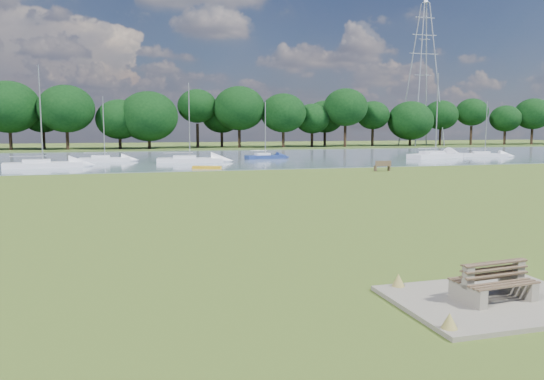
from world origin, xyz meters
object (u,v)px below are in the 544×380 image
object	(u,v)px
sailboat_4	(189,158)
bench_pair	(493,283)
sailboat_3	(484,154)
sailboat_0	(104,158)
riverbank_bench	(383,166)
pylon	(424,52)
sailboat_1	(265,155)
sailboat_5	(435,154)
sailboat_2	(42,163)
kayak	(207,167)

from	to	relation	value
sailboat_4	bench_pair	bearing A→B (deg)	-81.45
bench_pair	sailboat_3	xyz separation A→B (m)	(36.47, 47.65, -0.00)
bench_pair	sailboat_0	xyz separation A→B (m)	(-9.46, 50.91, -0.00)
riverbank_bench	pylon	size ratio (longest dim) A/B	0.05
sailboat_1	pylon	bearing A→B (deg)	29.90
pylon	sailboat_1	distance (m)	55.64
bench_pair	riverbank_bench	size ratio (longest dim) A/B	1.16
pylon	sailboat_5	distance (m)	46.27
riverbank_bench	sailboat_2	size ratio (longest dim) A/B	0.16
sailboat_1	sailboat_3	xyz separation A→B (m)	(27.84, -3.26, -0.02)
sailboat_0	sailboat_3	size ratio (longest dim) A/B	1.02
sailboat_4	sailboat_5	size ratio (longest dim) A/B	0.82
bench_pair	sailboat_0	distance (m)	51.78
riverbank_bench	sailboat_0	world-z (taller)	sailboat_0
sailboat_0	sailboat_1	size ratio (longest dim) A/B	1.05
pylon	sailboat_3	size ratio (longest dim) A/B	4.23
sailboat_0	sailboat_5	xyz separation A→B (m)	(38.20, -4.20, 0.11)
riverbank_bench	sailboat_0	xyz separation A→B (m)	(-23.53, 18.91, 0.01)
kayak	sailboat_1	world-z (taller)	sailboat_1
sailboat_1	sailboat_3	world-z (taller)	sailboat_3
kayak	sailboat_0	world-z (taller)	sailboat_0
sailboat_4	sailboat_5	xyz separation A→B (m)	(29.48, -0.46, 0.09)
kayak	sailboat_1	size ratio (longest dim) A/B	0.39
sailboat_2	sailboat_5	bearing A→B (deg)	-3.11
sailboat_0	pylon	bearing A→B (deg)	30.89
sailboat_2	riverbank_bench	bearing A→B (deg)	-29.08
pylon	kayak	bearing A→B (deg)	-137.35
pylon	sailboat_3	world-z (taller)	pylon
sailboat_0	sailboat_2	xyz separation A→B (m)	(-5.28, -7.43, 0.06)
pylon	sailboat_2	distance (m)	78.13
sailboat_0	sailboat_5	size ratio (longest dim) A/B	0.69
bench_pair	sailboat_1	distance (m)	51.63
kayak	sailboat_4	distance (m)	9.18
riverbank_bench	sailboat_1	distance (m)	19.68
kayak	sailboat_0	xyz separation A→B (m)	(-9.18, 12.91, 0.28)
kayak	sailboat_4	size ratio (longest dim) A/B	0.32
bench_pair	pylon	distance (m)	99.19
bench_pair	kayak	distance (m)	38.00
sailboat_0	sailboat_1	bearing A→B (deg)	1.65
kayak	sailboat_5	distance (m)	30.30
sailboat_0	sailboat_2	bearing A→B (deg)	-123.72
sailboat_4	kayak	bearing A→B (deg)	-79.51
bench_pair	pylon	world-z (taller)	pylon
riverbank_bench	sailboat_5	world-z (taller)	sailboat_5
kayak	sailboat_1	bearing A→B (deg)	76.51
bench_pair	sailboat_1	xyz separation A→B (m)	(8.63, 50.91, 0.01)
sailboat_5	sailboat_0	bearing A→B (deg)	155.46
sailboat_0	sailboat_2	distance (m)	9.11
riverbank_bench	sailboat_3	size ratio (longest dim) A/B	0.22
sailboat_1	sailboat_3	distance (m)	28.03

